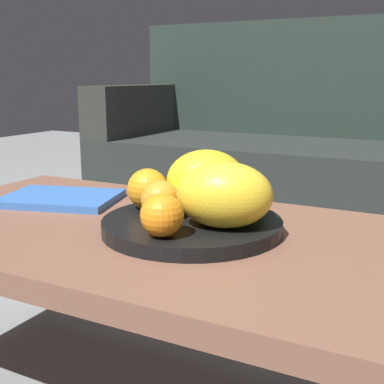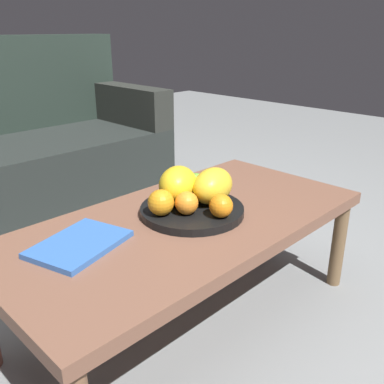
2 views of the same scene
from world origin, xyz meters
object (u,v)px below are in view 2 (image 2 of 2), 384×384
(fruit_bowl, at_px, (192,210))
(apple_front, at_px, (196,183))
(orange_front, at_px, (187,203))
(orange_right, at_px, (161,203))
(magazine, at_px, (79,244))
(coffee_table, at_px, (186,230))
(melon_large_front, at_px, (178,184))
(orange_left, at_px, (221,206))
(melon_smaller_beside, at_px, (213,186))
(banana_bunch, at_px, (183,194))

(fruit_bowl, distance_m, apple_front, 0.13)
(orange_front, xyz_separation_m, orange_right, (-0.06, 0.05, 0.00))
(fruit_bowl, bearing_deg, magazine, 170.18)
(coffee_table, xyz_separation_m, apple_front, (0.13, 0.08, 0.10))
(coffee_table, height_order, melon_large_front, melon_large_front)
(fruit_bowl, height_order, orange_left, orange_left)
(orange_right, bearing_deg, melon_smaller_beside, -13.81)
(melon_large_front, xyz_separation_m, banana_bunch, (0.00, -0.02, -0.03))
(coffee_table, distance_m, orange_right, 0.13)
(orange_right, xyz_separation_m, magazine, (-0.26, 0.04, -0.06))
(fruit_bowl, distance_m, banana_bunch, 0.06)
(apple_front, height_order, magazine, apple_front)
(fruit_bowl, relative_size, magazine, 1.32)
(fruit_bowl, relative_size, orange_right, 4.13)
(banana_bunch, bearing_deg, orange_left, -88.36)
(melon_large_front, height_order, orange_right, melon_large_front)
(coffee_table, relative_size, orange_front, 16.69)
(banana_bunch, bearing_deg, melon_large_front, 98.69)
(melon_large_front, distance_m, apple_front, 0.10)
(orange_front, relative_size, banana_bunch, 0.43)
(melon_large_front, relative_size, orange_right, 1.90)
(orange_front, relative_size, apple_front, 0.99)
(orange_left, xyz_separation_m, banana_bunch, (-0.00, 0.16, -0.01))
(fruit_bowl, relative_size, apple_front, 4.57)
(apple_front, bearing_deg, melon_large_front, -173.66)
(orange_left, height_order, magazine, orange_left)
(magazine, bearing_deg, melon_large_front, -16.32)
(coffee_table, relative_size, magazine, 4.77)
(orange_front, bearing_deg, coffee_table, 48.51)
(melon_large_front, bearing_deg, melon_smaller_beside, -48.26)
(orange_front, xyz_separation_m, apple_front, (0.14, 0.10, 0.00))
(melon_smaller_beside, height_order, orange_right, melon_smaller_beside)
(melon_smaller_beside, height_order, banana_bunch, melon_smaller_beside)
(banana_bunch, bearing_deg, orange_front, -126.66)
(fruit_bowl, distance_m, magazine, 0.38)
(coffee_table, relative_size, banana_bunch, 7.18)
(fruit_bowl, relative_size, orange_left, 4.62)
(fruit_bowl, xyz_separation_m, banana_bunch, (0.00, 0.04, 0.04))
(fruit_bowl, xyz_separation_m, magazine, (-0.37, 0.06, -0.00))
(melon_large_front, relative_size, melon_smaller_beside, 0.91)
(melon_smaller_beside, distance_m, magazine, 0.46)
(melon_large_front, relative_size, orange_left, 2.13)
(orange_front, relative_size, orange_left, 1.00)
(banana_bunch, xyz_separation_m, magazine, (-0.37, 0.02, -0.05))
(melon_smaller_beside, height_order, apple_front, melon_smaller_beside)
(fruit_bowl, distance_m, orange_front, 0.07)
(banana_bunch, bearing_deg, apple_front, 18.55)
(melon_smaller_beside, xyz_separation_m, apple_front, (0.02, 0.09, -0.02))
(orange_left, bearing_deg, coffee_table, 110.75)
(melon_large_front, bearing_deg, apple_front, 6.34)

